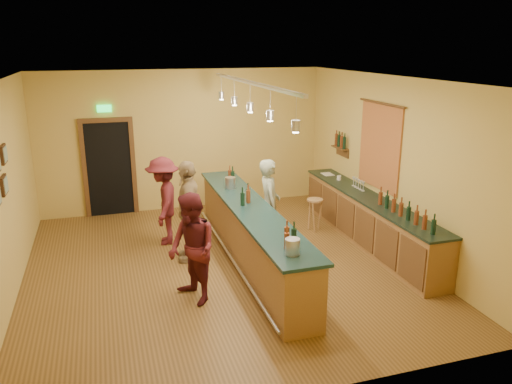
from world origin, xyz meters
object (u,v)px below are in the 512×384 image
object	(u,v)px
back_counter	(369,220)
customer_b	(189,211)
customer_c	(164,201)
customer_a	(192,249)
tasting_bar	(251,231)
bartender	(269,204)
bar_stool	(315,206)

from	to	relation	value
back_counter	customer_b	world-z (taller)	customer_b
customer_c	customer_a	bearing A→B (deg)	12.65
customer_a	back_counter	bearing A→B (deg)	89.83
customer_a	customer_b	bearing A→B (deg)	152.99
tasting_bar	customer_c	bearing A→B (deg)	133.22
bartender	customer_b	world-z (taller)	customer_b
bartender	customer_b	size ratio (longest dim) A/B	0.94
back_counter	bar_stool	size ratio (longest dim) A/B	6.68
tasting_bar	customer_a	size ratio (longest dim) A/B	3.03
bartender	bar_stool	world-z (taller)	bartender
back_counter	customer_a	bearing A→B (deg)	-161.35
bar_stool	bartender	bearing A→B (deg)	-155.60
bartender	customer_c	distance (m)	2.03
back_counter	tasting_bar	xyz separation A→B (m)	(-2.42, -0.18, 0.12)
bartender	customer_c	bearing A→B (deg)	77.03
tasting_bar	bartender	size ratio (longest dim) A/B	2.98
back_counter	customer_a	distance (m)	3.85
customer_a	customer_c	xyz separation A→B (m)	(-0.11, 2.45, 0.01)
bartender	customer_c	world-z (taller)	bartender
customer_b	customer_a	bearing A→B (deg)	2.16
tasting_bar	bar_stool	world-z (taller)	tasting_bar
back_counter	tasting_bar	size ratio (longest dim) A/B	0.89
bar_stool	back_counter	bearing A→B (deg)	-53.96
back_counter	bartender	world-z (taller)	bartender
customer_b	bar_stool	distance (m)	2.81
customer_a	bar_stool	distance (m)	3.67
bartender	customer_c	size ratio (longest dim) A/B	1.00
customer_b	bar_stool	bearing A→B (deg)	113.79
customer_a	customer_c	distance (m)	2.45
tasting_bar	bartender	distance (m)	0.86
back_counter	customer_a	xyz separation A→B (m)	(-3.63, -1.23, 0.35)
customer_b	customer_c	bearing A→B (deg)	-149.66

